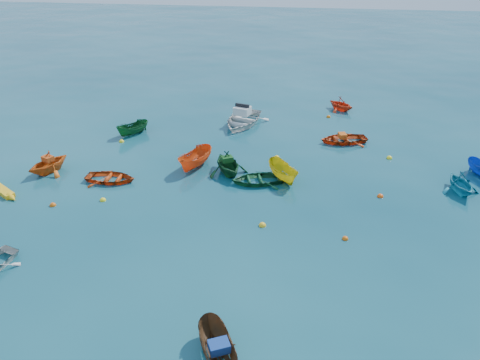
# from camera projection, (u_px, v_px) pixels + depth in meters

# --- Properties ---
(ground) EXTENTS (160.00, 160.00, 0.00)m
(ground) POSITION_uv_depth(u_px,v_px,m) (226.00, 233.00, 23.61)
(ground) COLOR #0A3C4E
(ground) RESTS_ON ground
(sampan_brown_mid) EXTENTS (2.26, 3.10, 1.13)m
(sampan_brown_mid) POSITION_uv_depth(u_px,v_px,m) (218.00, 358.00, 16.69)
(sampan_brown_mid) COLOR brown
(sampan_brown_mid) RESTS_ON ground
(dinghy_orange_w) EXTENTS (3.36, 3.54, 1.47)m
(dinghy_orange_w) POSITION_uv_depth(u_px,v_px,m) (50.00, 172.00, 29.63)
(dinghy_orange_w) COLOR orange
(dinghy_orange_w) RESTS_ON ground
(sampan_yellow_mid) EXTENTS (2.51, 3.17, 1.16)m
(sampan_yellow_mid) POSITION_uv_depth(u_px,v_px,m) (283.00, 179.00, 28.71)
(sampan_yellow_mid) COLOR gold
(sampan_yellow_mid) RESTS_ON ground
(dinghy_green_e) EXTENTS (3.65, 3.03, 0.66)m
(dinghy_green_e) POSITION_uv_depth(u_px,v_px,m) (257.00, 182.00, 28.36)
(dinghy_green_e) COLOR #124F2A
(dinghy_green_e) RESTS_ON ground
(dinghy_cyan_se) EXTENTS (2.67, 2.94, 1.33)m
(dinghy_cyan_se) POSITION_uv_depth(u_px,v_px,m) (459.00, 191.00, 27.39)
(dinghy_cyan_se) COLOR teal
(dinghy_cyan_se) RESTS_ON ground
(dinghy_red_nw) EXTENTS (3.08, 2.22, 0.63)m
(dinghy_red_nw) POSITION_uv_depth(u_px,v_px,m) (111.00, 181.00, 28.53)
(dinghy_red_nw) COLOR #C13D10
(dinghy_red_nw) RESTS_ON ground
(sampan_orange_n) EXTENTS (2.30, 3.48, 1.26)m
(sampan_orange_n) POSITION_uv_depth(u_px,v_px,m) (196.00, 167.00, 30.22)
(sampan_orange_n) COLOR #EE5216
(sampan_orange_n) RESTS_ON ground
(dinghy_green_n) EXTENTS (3.67, 3.81, 1.55)m
(dinghy_green_n) POSITION_uv_depth(u_px,v_px,m) (228.00, 173.00, 29.45)
(dinghy_green_n) COLOR #0F431E
(dinghy_green_n) RESTS_ON ground
(dinghy_red_ne) EXTENTS (3.89, 3.22, 0.70)m
(dinghy_red_ne) POSITION_uv_depth(u_px,v_px,m) (343.00, 142.00, 33.79)
(dinghy_red_ne) COLOR #BC380F
(dinghy_red_ne) RESTS_ON ground
(dinghy_orange_far) EXTENTS (3.20, 3.18, 1.28)m
(dinghy_orange_far) POSITION_uv_depth(u_px,v_px,m) (340.00, 110.00, 39.85)
(dinghy_orange_far) COLOR red
(dinghy_orange_far) RESTS_ON ground
(sampan_green_far) EXTENTS (2.41, 2.77, 1.04)m
(sampan_green_far) POSITION_uv_depth(u_px,v_px,m) (134.00, 134.00, 35.10)
(sampan_green_far) COLOR #145625
(sampan_green_far) RESTS_ON ground
(kayak_yellow) EXTENTS (3.31, 2.40, 0.36)m
(kayak_yellow) POSITION_uv_depth(u_px,v_px,m) (0.00, 191.00, 27.47)
(kayak_yellow) COLOR yellow
(kayak_yellow) RESTS_ON ground
(motorboat_white) EXTENTS (4.53, 5.47, 1.58)m
(motorboat_white) POSITION_uv_depth(u_px,v_px,m) (242.00, 124.00, 36.90)
(motorboat_white) COLOR silver
(motorboat_white) RESTS_ON ground
(tarp_blue_a) EXTENTS (0.88, 0.80, 0.35)m
(tarp_blue_a) POSITION_uv_depth(u_px,v_px,m) (219.00, 346.00, 16.22)
(tarp_blue_a) COLOR navy
(tarp_blue_a) RESTS_ON sampan_brown_mid
(tarp_orange_a) EXTENTS (0.83, 0.75, 0.33)m
(tarp_orange_a) POSITION_uv_depth(u_px,v_px,m) (48.00, 159.00, 29.24)
(tarp_orange_a) COLOR #CB4814
(tarp_orange_a) RESTS_ON dinghy_orange_w
(tarp_green_b) EXTENTS (0.85, 0.79, 0.33)m
(tarp_green_b) POSITION_uv_depth(u_px,v_px,m) (227.00, 159.00, 29.09)
(tarp_green_b) COLOR #124B18
(tarp_green_b) RESTS_ON dinghy_green_n
(tarp_orange_b) EXTENTS (0.68, 0.79, 0.33)m
(tarp_orange_b) POSITION_uv_depth(u_px,v_px,m) (342.00, 136.00, 33.54)
(tarp_orange_b) COLOR #D55815
(tarp_orange_b) RESTS_ON dinghy_red_ne
(buoy_ye_a) EXTENTS (0.38, 0.38, 0.38)m
(buoy_ye_a) POSITION_uv_depth(u_px,v_px,m) (262.00, 226.00, 24.19)
(buoy_ye_a) COLOR yellow
(buoy_ye_a) RESTS_ON ground
(buoy_or_b) EXTENTS (0.32, 0.32, 0.32)m
(buoy_or_b) POSITION_uv_depth(u_px,v_px,m) (345.00, 239.00, 23.14)
(buoy_or_b) COLOR #DE5C0C
(buoy_or_b) RESTS_ON ground
(buoy_ye_b) EXTENTS (0.35, 0.35, 0.35)m
(buoy_ye_b) POSITION_uv_depth(u_px,v_px,m) (103.00, 201.00, 26.46)
(buoy_ye_b) COLOR #FFF11A
(buoy_ye_b) RESTS_ON ground
(buoy_or_c) EXTENTS (0.36, 0.36, 0.36)m
(buoy_or_c) POSITION_uv_depth(u_px,v_px,m) (53.00, 206.00, 25.97)
(buoy_or_c) COLOR #D2570B
(buoy_or_c) RESTS_ON ground
(buoy_ye_c) EXTENTS (0.36, 0.36, 0.36)m
(buoy_ye_c) POSITION_uv_depth(u_px,v_px,m) (277.00, 158.00, 31.45)
(buoy_ye_c) COLOR yellow
(buoy_ye_c) RESTS_ON ground
(buoy_or_d) EXTENTS (0.36, 0.36, 0.36)m
(buoy_or_d) POSITION_uv_depth(u_px,v_px,m) (380.00, 197.00, 26.83)
(buoy_or_d) COLOR #FF530D
(buoy_or_d) RESTS_ON ground
(buoy_ye_d) EXTENTS (0.36, 0.36, 0.36)m
(buoy_ye_d) POSITION_uv_depth(u_px,v_px,m) (122.00, 142.00, 33.82)
(buoy_ye_d) COLOR yellow
(buoy_ye_d) RESTS_ON ground
(buoy_or_e) EXTENTS (0.35, 0.35, 0.35)m
(buoy_or_e) POSITION_uv_depth(u_px,v_px,m) (328.00, 117.00, 38.30)
(buoy_or_e) COLOR orange
(buoy_or_e) RESTS_ON ground
(buoy_ye_e) EXTENTS (0.37, 0.37, 0.37)m
(buoy_ye_e) POSITION_uv_depth(u_px,v_px,m) (389.00, 158.00, 31.36)
(buoy_ye_e) COLOR #FFF21A
(buoy_ye_e) RESTS_ON ground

